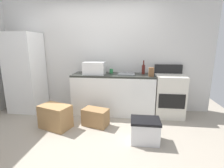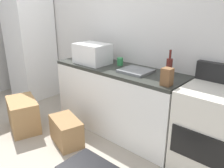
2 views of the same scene
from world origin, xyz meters
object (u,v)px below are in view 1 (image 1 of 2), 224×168
(coffee_mug, at_px, (111,71))
(storage_bin, at_px, (145,130))
(stove_oven, at_px, (169,95))
(cardboard_box_medium, at_px, (55,117))
(refrigerator, at_px, (26,73))
(knife_block, at_px, (151,72))
(cardboard_box_small, at_px, (95,117))
(wine_bottle, at_px, (143,69))
(microwave, at_px, (94,68))

(coffee_mug, height_order, storage_bin, coffee_mug)
(stove_oven, height_order, cardboard_box_medium, stove_oven)
(refrigerator, relative_size, storage_bin, 3.91)
(knife_block, bearing_deg, coffee_mug, 160.71)
(refrigerator, bearing_deg, coffee_mug, 4.59)
(storage_bin, bearing_deg, refrigerator, 157.95)
(cardboard_box_small, height_order, storage_bin, storage_bin)
(refrigerator, xyz_separation_m, wine_bottle, (2.71, 0.16, 0.11))
(cardboard_box_small, distance_m, storage_bin, 1.02)
(storage_bin, bearing_deg, microwave, 134.22)
(coffee_mug, bearing_deg, cardboard_box_medium, -133.67)
(refrigerator, bearing_deg, storage_bin, -22.05)
(wine_bottle, relative_size, cardboard_box_small, 0.63)
(knife_block, height_order, cardboard_box_medium, knife_block)
(refrigerator, height_order, cardboard_box_small, refrigerator)
(wine_bottle, xyz_separation_m, cardboard_box_medium, (-1.65, -0.98, -0.79))
(coffee_mug, bearing_deg, wine_bottle, 0.26)
(wine_bottle, bearing_deg, storage_bin, -90.69)
(wine_bottle, xyz_separation_m, knife_block, (0.14, -0.30, -0.02))
(stove_oven, bearing_deg, knife_block, -155.29)
(wine_bottle, relative_size, storage_bin, 0.65)
(knife_block, distance_m, cardboard_box_medium, 2.06)
(refrigerator, distance_m, cardboard_box_small, 2.03)
(refrigerator, relative_size, cardboard_box_medium, 3.22)
(coffee_mug, bearing_deg, storage_bin, -60.71)
(stove_oven, height_order, wine_bottle, wine_bottle)
(stove_oven, bearing_deg, cardboard_box_small, -155.12)
(knife_block, bearing_deg, wine_bottle, 114.80)
(cardboard_box_small, bearing_deg, coffee_mug, 75.23)
(coffee_mug, distance_m, cardboard_box_medium, 1.54)
(coffee_mug, distance_m, knife_block, 0.91)
(microwave, xyz_separation_m, coffee_mug, (0.35, 0.17, -0.09))
(microwave, relative_size, knife_block, 2.56)
(refrigerator, xyz_separation_m, microwave, (1.64, -0.01, 0.14))
(refrigerator, height_order, knife_block, refrigerator)
(cardboard_box_small, bearing_deg, microwave, 102.67)
(refrigerator, relative_size, microwave, 3.91)
(stove_oven, height_order, storage_bin, stove_oven)
(stove_oven, relative_size, microwave, 2.39)
(knife_block, xyz_separation_m, cardboard_box_small, (-1.07, -0.50, -0.82))
(refrigerator, bearing_deg, knife_block, -2.82)
(refrigerator, height_order, coffee_mug, refrigerator)
(cardboard_box_medium, bearing_deg, cardboard_box_small, 14.09)
(refrigerator, relative_size, stove_oven, 1.64)
(microwave, bearing_deg, cardboard_box_medium, -125.77)
(refrigerator, xyz_separation_m, storage_bin, (2.69, -1.09, -0.71))
(stove_oven, relative_size, knife_block, 6.11)
(stove_oven, relative_size, coffee_mug, 11.00)
(stove_oven, xyz_separation_m, storage_bin, (-0.58, -1.15, -0.27))
(refrigerator, bearing_deg, stove_oven, 0.97)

